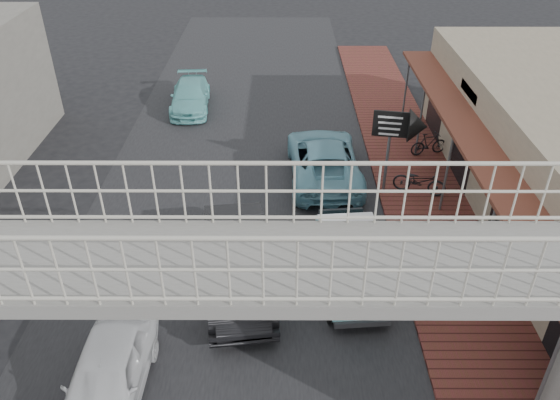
{
  "coord_description": "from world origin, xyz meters",
  "views": [
    {
      "loc": [
        1.55,
        -10.3,
        10.37
      ],
      "look_at": [
        1.51,
        2.92,
        1.8
      ],
      "focal_mm": 35.0,
      "sensor_mm": 36.0,
      "label": 1
    }
  ],
  "objects_px": {
    "motorcycle_far": "(429,144)",
    "arrow_sign": "(415,127)",
    "white_hatchback": "(107,376)",
    "angkot_curb": "(324,159)",
    "angkot_van": "(352,259)",
    "angkot_far": "(190,96)",
    "street_clock": "(513,215)",
    "dark_sedan": "(238,263)",
    "motorcycle_near": "(420,181)"
  },
  "relations": [
    {
      "from": "motorcycle_far",
      "to": "arrow_sign",
      "type": "distance_m",
      "value": 3.75
    },
    {
      "from": "white_hatchback",
      "to": "angkot_curb",
      "type": "xyz_separation_m",
      "value": [
        5.35,
        9.75,
        0.06
      ]
    },
    {
      "from": "angkot_van",
      "to": "motorcycle_far",
      "type": "relative_size",
      "value": 2.4
    },
    {
      "from": "arrow_sign",
      "to": "angkot_curb",
      "type": "bearing_deg",
      "value": 167.2
    },
    {
      "from": "angkot_van",
      "to": "angkot_far",
      "type": "bearing_deg",
      "value": 111.16
    },
    {
      "from": "white_hatchback",
      "to": "angkot_van",
      "type": "distance_m",
      "value": 6.72
    },
    {
      "from": "white_hatchback",
      "to": "angkot_far",
      "type": "xyz_separation_m",
      "value": [
        -0.47,
        16.11,
        -0.08
      ]
    },
    {
      "from": "angkot_curb",
      "to": "angkot_far",
      "type": "height_order",
      "value": "angkot_curb"
    },
    {
      "from": "angkot_van",
      "to": "motorcycle_far",
      "type": "distance_m",
      "value": 8.76
    },
    {
      "from": "motorcycle_far",
      "to": "arrow_sign",
      "type": "xyz_separation_m",
      "value": [
        -1.41,
        -2.81,
        2.05
      ]
    },
    {
      "from": "arrow_sign",
      "to": "white_hatchback",
      "type": "bearing_deg",
      "value": -123.67
    },
    {
      "from": "street_clock",
      "to": "arrow_sign",
      "type": "relative_size",
      "value": 0.9
    },
    {
      "from": "dark_sedan",
      "to": "angkot_van",
      "type": "xyz_separation_m",
      "value": [
        3.09,
        -0.17,
        0.28
      ]
    },
    {
      "from": "angkot_van",
      "to": "arrow_sign",
      "type": "distance_m",
      "value": 5.8
    },
    {
      "from": "white_hatchback",
      "to": "motorcycle_near",
      "type": "height_order",
      "value": "white_hatchback"
    },
    {
      "from": "angkot_curb",
      "to": "motorcycle_near",
      "type": "distance_m",
      "value": 3.52
    },
    {
      "from": "motorcycle_far",
      "to": "motorcycle_near",
      "type": "bearing_deg",
      "value": 146.42
    },
    {
      "from": "angkot_van",
      "to": "motorcycle_near",
      "type": "height_order",
      "value": "angkot_van"
    },
    {
      "from": "dark_sedan",
      "to": "arrow_sign",
      "type": "distance_m",
      "value": 7.61
    },
    {
      "from": "white_hatchback",
      "to": "angkot_van",
      "type": "relative_size",
      "value": 1.11
    },
    {
      "from": "white_hatchback",
      "to": "street_clock",
      "type": "height_order",
      "value": "street_clock"
    },
    {
      "from": "angkot_van",
      "to": "white_hatchback",
      "type": "bearing_deg",
      "value": -153.07
    },
    {
      "from": "white_hatchback",
      "to": "arrow_sign",
      "type": "distance_m",
      "value": 12.0
    },
    {
      "from": "angkot_curb",
      "to": "arrow_sign",
      "type": "distance_m",
      "value": 3.61
    },
    {
      "from": "angkot_curb",
      "to": "motorcycle_far",
      "type": "bearing_deg",
      "value": -161.45
    },
    {
      "from": "motorcycle_near",
      "to": "motorcycle_far",
      "type": "height_order",
      "value": "motorcycle_near"
    },
    {
      "from": "angkot_far",
      "to": "angkot_curb",
      "type": "bearing_deg",
      "value": -51.37
    },
    {
      "from": "angkot_far",
      "to": "street_clock",
      "type": "xyz_separation_m",
      "value": [
        10.22,
        -12.43,
        1.82
      ]
    },
    {
      "from": "motorcycle_near",
      "to": "arrow_sign",
      "type": "bearing_deg",
      "value": 97.66
    },
    {
      "from": "angkot_curb",
      "to": "angkot_van",
      "type": "relative_size",
      "value": 1.47
    },
    {
      "from": "dark_sedan",
      "to": "street_clock",
      "type": "distance_m",
      "value": 7.33
    },
    {
      "from": "angkot_van",
      "to": "arrow_sign",
      "type": "relative_size",
      "value": 1.17
    },
    {
      "from": "motorcycle_far",
      "to": "angkot_curb",
      "type": "bearing_deg",
      "value": 95.82
    },
    {
      "from": "dark_sedan",
      "to": "street_clock",
      "type": "bearing_deg",
      "value": -7.91
    },
    {
      "from": "angkot_curb",
      "to": "street_clock",
      "type": "relative_size",
      "value": 1.91
    },
    {
      "from": "angkot_far",
      "to": "motorcycle_near",
      "type": "height_order",
      "value": "angkot_far"
    },
    {
      "from": "dark_sedan",
      "to": "motorcycle_far",
      "type": "relative_size",
      "value": 3.28
    },
    {
      "from": "angkot_far",
      "to": "street_clock",
      "type": "relative_size",
      "value": 1.49
    },
    {
      "from": "motorcycle_far",
      "to": "arrow_sign",
      "type": "height_order",
      "value": "arrow_sign"
    },
    {
      "from": "motorcycle_far",
      "to": "arrow_sign",
      "type": "bearing_deg",
      "value": 138.43
    },
    {
      "from": "angkot_van",
      "to": "motorcycle_far",
      "type": "height_order",
      "value": "angkot_van"
    },
    {
      "from": "white_hatchback",
      "to": "angkot_van",
      "type": "bearing_deg",
      "value": 32.54
    },
    {
      "from": "angkot_far",
      "to": "motorcycle_far",
      "type": "relative_size",
      "value": 2.76
    },
    {
      "from": "motorcycle_far",
      "to": "arrow_sign",
      "type": "relative_size",
      "value": 0.49
    },
    {
      "from": "dark_sedan",
      "to": "arrow_sign",
      "type": "bearing_deg",
      "value": 33.21
    },
    {
      "from": "white_hatchback",
      "to": "angkot_curb",
      "type": "relative_size",
      "value": 0.75
    },
    {
      "from": "dark_sedan",
      "to": "street_clock",
      "type": "height_order",
      "value": "street_clock"
    },
    {
      "from": "angkot_curb",
      "to": "angkot_far",
      "type": "relative_size",
      "value": 1.28
    },
    {
      "from": "white_hatchback",
      "to": "dark_sedan",
      "type": "height_order",
      "value": "dark_sedan"
    },
    {
      "from": "dark_sedan",
      "to": "motorcycle_near",
      "type": "bearing_deg",
      "value": 30.61
    }
  ]
}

